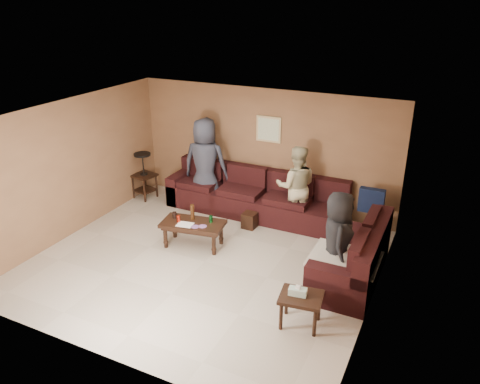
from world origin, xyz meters
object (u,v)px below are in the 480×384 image
(coffee_table, at_px, (193,226))
(person_right, at_px, (337,240))
(end_table_left, at_px, (144,175))
(person_middle, at_px, (296,186))
(side_table_right, at_px, (300,300))
(waste_bin, at_px, (250,220))
(sectional_sofa, at_px, (283,218))
(person_left, at_px, (205,164))

(coffee_table, height_order, person_right, person_right)
(end_table_left, bearing_deg, person_middle, 3.06)
(side_table_right, bearing_deg, waste_bin, 127.91)
(sectional_sofa, relative_size, person_right, 3.01)
(person_right, bearing_deg, end_table_left, 53.77)
(waste_bin, height_order, person_middle, person_middle)
(sectional_sofa, xyz_separation_m, side_table_right, (1.15, -2.37, 0.08))
(coffee_table, bearing_deg, end_table_left, 146.08)
(end_table_left, relative_size, waste_bin, 3.37)
(end_table_left, bearing_deg, side_table_right, -30.47)
(person_middle, height_order, person_right, person_middle)
(side_table_right, relative_size, person_left, 0.33)
(side_table_right, distance_m, person_middle, 3.05)
(person_left, xyz_separation_m, person_middle, (1.98, -0.02, -0.15))
(coffee_table, relative_size, person_middle, 0.74)
(end_table_left, xyz_separation_m, waste_bin, (2.68, -0.32, -0.38))
(person_left, bearing_deg, sectional_sofa, 155.08)
(side_table_right, height_order, person_middle, person_middle)
(end_table_left, bearing_deg, waste_bin, -6.85)
(end_table_left, xyz_separation_m, person_left, (1.43, 0.20, 0.42))
(end_table_left, distance_m, side_table_right, 5.21)
(coffee_table, xyz_separation_m, person_right, (2.59, -0.10, 0.38))
(waste_bin, xyz_separation_m, person_left, (-1.25, 0.53, 0.80))
(coffee_table, xyz_separation_m, person_left, (-0.63, 1.59, 0.56))
(person_middle, bearing_deg, coffee_table, 29.26)
(end_table_left, xyz_separation_m, person_right, (4.66, -1.49, 0.24))
(person_left, distance_m, person_middle, 1.99)
(side_table_right, relative_size, waste_bin, 2.05)
(person_left, bearing_deg, person_middle, 168.45)
(sectional_sofa, height_order, person_middle, person_middle)
(waste_bin, distance_m, person_right, 2.37)
(side_table_right, bearing_deg, person_left, 137.04)
(person_left, relative_size, person_right, 1.23)
(waste_bin, relative_size, person_left, 0.16)
(waste_bin, height_order, person_right, person_right)
(end_table_left, distance_m, person_right, 4.89)
(person_left, relative_size, person_middle, 1.19)
(sectional_sofa, relative_size, waste_bin, 15.29)
(waste_bin, bearing_deg, coffee_table, -120.07)
(end_table_left, height_order, side_table_right, end_table_left)
(coffee_table, relative_size, person_right, 0.76)
(sectional_sofa, xyz_separation_m, person_left, (-1.90, 0.47, 0.63))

